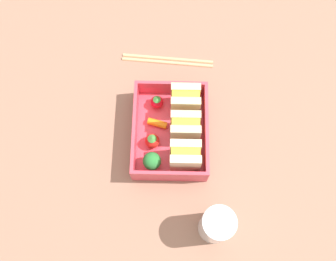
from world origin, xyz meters
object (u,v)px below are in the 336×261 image
at_px(chopstick_pair, 166,60).
at_px(sandwich_center_left, 183,128).
at_px(sandwich_left, 183,101).
at_px(broccoli_floret, 150,161).
at_px(sandwich_center, 183,156).
at_px(strawberry_far_left, 155,102).
at_px(strawberry_left, 150,141).
at_px(drinking_glass, 214,225).
at_px(carrot_stick_far_left, 155,123).

bearing_deg(chopstick_pair, sandwich_center_left, 12.12).
xyz_separation_m(sandwich_left, broccoli_floret, (0.12, -0.06, -0.01)).
distance_m(sandwich_center, broccoli_floret, 0.06).
xyz_separation_m(sandwich_left, strawberry_far_left, (-0.00, -0.05, -0.02)).
bearing_deg(strawberry_left, drinking_glass, 36.58).
bearing_deg(strawberry_left, sandwich_left, 141.07).
xyz_separation_m(sandwich_center_left, strawberry_left, (0.02, -0.06, -0.02)).
xyz_separation_m(sandwich_center_left, carrot_stick_far_left, (-0.02, -0.05, -0.03)).
xyz_separation_m(strawberry_far_left, drinking_glass, (0.23, 0.10, 0.02)).
bearing_deg(sandwich_center_left, drinking_glass, 16.91).
xyz_separation_m(strawberry_left, drinking_glass, (0.15, 0.11, 0.02)).
relative_size(sandwich_center, drinking_glass, 0.71).
bearing_deg(drinking_glass, chopstick_pair, -165.40).
bearing_deg(sandwich_center_left, strawberry_far_left, -137.46).
height_order(carrot_stick_far_left, broccoli_floret, broccoli_floret).
bearing_deg(strawberry_left, broccoli_floret, 1.74).
bearing_deg(sandwich_left, strawberry_far_left, -95.05).
relative_size(sandwich_center, strawberry_left, 1.93).
bearing_deg(chopstick_pair, sandwich_left, 17.69).
distance_m(sandwich_left, carrot_stick_far_left, 0.07).
xyz_separation_m(sandwich_center_left, sandwich_center, (0.05, 0.00, 0.00)).
bearing_deg(drinking_glass, sandwich_center, -156.17).
bearing_deg(sandwich_center_left, sandwich_left, 180.00).
bearing_deg(sandwich_center, drinking_glass, 23.83).
height_order(sandwich_center_left, drinking_glass, drinking_glass).
bearing_deg(broccoli_floret, strawberry_far_left, 177.52).
relative_size(sandwich_left, sandwich_center, 1.00).
height_order(sandwich_left, drinking_glass, drinking_glass).
bearing_deg(chopstick_pair, broccoli_floret, -5.94).
relative_size(sandwich_center_left, chopstick_pair, 0.34).
bearing_deg(sandwich_center_left, carrot_stick_far_left, -108.32).
distance_m(sandwich_center_left, sandwich_center, 0.05).
bearing_deg(broccoli_floret, sandwich_center_left, 136.79).
distance_m(sandwich_left, broccoli_floret, 0.13).
bearing_deg(sandwich_left, drinking_glass, 13.05).
height_order(broccoli_floret, chopstick_pair, broccoli_floret).
bearing_deg(chopstick_pair, strawberry_far_left, -9.85).
relative_size(broccoli_floret, drinking_glass, 0.47).
xyz_separation_m(sandwich_center_left, drinking_glass, (0.17, 0.05, 0.00)).
height_order(sandwich_center, strawberry_left, sandwich_center).
xyz_separation_m(broccoli_floret, drinking_glass, (0.11, 0.11, 0.01)).
relative_size(sandwich_center, broccoli_floret, 1.50).
height_order(sandwich_center, carrot_stick_far_left, sandwich_center).
height_order(sandwich_center, drinking_glass, drinking_glass).
height_order(sandwich_center_left, strawberry_left, sandwich_center_left).
distance_m(broccoli_floret, drinking_glass, 0.15).
bearing_deg(carrot_stick_far_left, sandwich_center_left, 71.68).
height_order(strawberry_far_left, strawberry_left, strawberry_left).
height_order(strawberry_left, drinking_glass, drinking_glass).
bearing_deg(broccoli_floret, chopstick_pair, 174.06).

